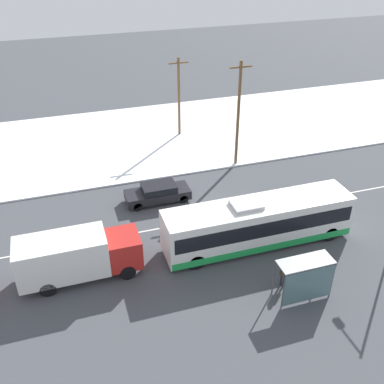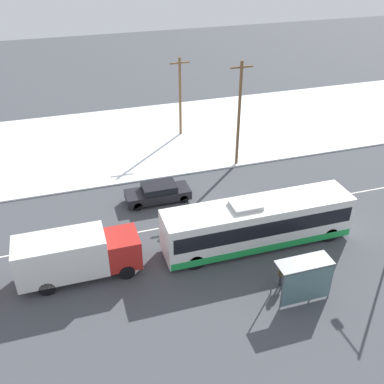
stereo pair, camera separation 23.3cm
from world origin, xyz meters
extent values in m
plane|color=#424449|center=(0.00, 0.00, 0.00)|extent=(120.00, 120.00, 0.00)
cube|color=white|center=(0.00, 14.46, 0.06)|extent=(80.00, 15.84, 0.12)
cube|color=silver|center=(0.00, 0.00, 0.00)|extent=(60.00, 0.12, 0.00)
cube|color=white|center=(1.06, -3.44, 1.63)|extent=(12.07, 2.55, 2.72)
cube|color=black|center=(1.06, -3.44, 1.96)|extent=(11.58, 2.57, 1.03)
cube|color=green|center=(1.06, -3.44, 0.52)|extent=(11.95, 2.57, 0.49)
cube|color=#B2B2B2|center=(0.15, -3.44, 3.11)|extent=(1.80, 1.40, 0.24)
cylinder|color=black|center=(5.69, -4.57, 0.50)|extent=(1.00, 0.28, 1.00)
cylinder|color=black|center=(5.69, -2.30, 0.50)|extent=(1.00, 0.28, 1.00)
cylinder|color=black|center=(-3.38, -4.57, 0.50)|extent=(1.00, 0.28, 1.00)
cylinder|color=black|center=(-3.38, -2.30, 0.50)|extent=(1.00, 0.28, 1.00)
cube|color=silver|center=(-10.86, -3.17, 1.67)|extent=(5.01, 2.30, 2.35)
cube|color=red|center=(-7.41, -3.17, 1.41)|extent=(1.90, 2.18, 1.84)
cube|color=black|center=(-6.48, -3.17, 1.78)|extent=(0.06, 1.95, 0.81)
cylinder|color=black|center=(-7.41, -4.19, 0.45)|extent=(0.90, 0.26, 0.90)
cylinder|color=black|center=(-7.41, -2.15, 0.45)|extent=(0.90, 0.26, 0.90)
cylinder|color=black|center=(-11.86, -4.19, 0.45)|extent=(0.90, 0.26, 0.90)
cylinder|color=black|center=(-11.86, -2.15, 0.45)|extent=(0.90, 0.26, 0.90)
cube|color=black|center=(-3.75, 3.38, 0.56)|extent=(4.70, 1.80, 0.67)
cube|color=black|center=(-3.64, 3.38, 1.13)|extent=(2.45, 1.66, 0.48)
cube|color=black|center=(-3.64, 3.38, 1.14)|extent=(2.25, 1.69, 0.39)
cylinder|color=black|center=(-5.41, 2.59, 0.32)|extent=(0.64, 0.22, 0.64)
cylinder|color=black|center=(-5.41, 4.17, 0.32)|extent=(0.64, 0.22, 0.64)
cylinder|color=black|center=(-2.00, 2.59, 0.32)|extent=(0.64, 0.22, 0.64)
cylinder|color=black|center=(-2.00, 4.17, 0.32)|extent=(0.64, 0.22, 0.64)
cylinder|color=#23232D|center=(0.76, -7.38, 0.37)|extent=(0.11, 0.11, 0.74)
cylinder|color=#23232D|center=(0.98, -7.38, 0.37)|extent=(0.11, 0.11, 0.74)
cube|color=brown|center=(0.87, -7.38, 1.04)|extent=(0.38, 0.21, 0.61)
sphere|color=#8E6647|center=(0.87, -7.38, 1.47)|extent=(0.26, 0.26, 0.26)
cylinder|color=brown|center=(0.63, -7.38, 1.01)|extent=(0.10, 0.10, 0.58)
cylinder|color=brown|center=(1.11, -7.38, 1.01)|extent=(0.10, 0.10, 0.58)
cube|color=gray|center=(1.43, -8.43, 2.37)|extent=(3.03, 1.20, 0.06)
cube|color=slate|center=(1.43, -9.01, 1.20)|extent=(2.91, 0.04, 2.16)
cylinder|color=#474C51|center=(-0.05, -7.87, 1.17)|extent=(0.08, 0.08, 2.34)
cylinder|color=#474C51|center=(2.90, -7.87, 1.17)|extent=(0.08, 0.08, 2.34)
cylinder|color=#474C51|center=(-0.05, -8.99, 1.17)|extent=(0.08, 0.08, 2.34)
cylinder|color=#474C51|center=(2.90, -8.99, 1.17)|extent=(0.08, 0.08, 2.34)
cylinder|color=brown|center=(3.91, 6.97, 4.39)|extent=(0.24, 0.24, 8.78)
cube|color=brown|center=(3.91, 6.97, 8.28)|extent=(1.80, 0.12, 0.12)
cylinder|color=brown|center=(1.10, 14.19, 3.71)|extent=(0.24, 0.24, 7.41)
cube|color=brown|center=(1.10, 14.19, 6.91)|extent=(1.80, 0.12, 0.12)
camera|label=1|loc=(-9.88, -23.96, 17.93)|focal=42.00mm
camera|label=2|loc=(-9.66, -24.03, 17.93)|focal=42.00mm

